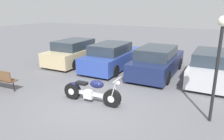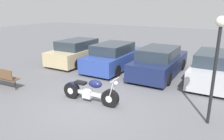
% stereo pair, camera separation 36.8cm
% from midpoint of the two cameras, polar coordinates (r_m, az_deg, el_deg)
% --- Properties ---
extents(ground_plane, '(60.00, 60.00, 0.00)m').
position_cam_midpoint_polar(ground_plane, '(7.88, -4.43, -8.96)').
color(ground_plane, slate).
extents(motorcycle, '(2.26, 0.62, 1.03)m').
position_cam_midpoint_polar(motorcycle, '(7.94, -4.53, -5.56)').
color(motorcycle, black).
rests_on(motorcycle, ground_plane).
extents(parked_car_champagne, '(1.88, 4.49, 1.42)m').
position_cam_midpoint_polar(parked_car_champagne, '(13.59, -7.72, 4.73)').
color(parked_car_champagne, '#C6B284').
rests_on(parked_car_champagne, ground_plane).
extents(parked_car_blue, '(1.88, 4.49, 1.42)m').
position_cam_midpoint_polar(parked_car_blue, '(12.16, 1.58, 3.48)').
color(parked_car_blue, '#2D479E').
rests_on(parked_car_blue, ground_plane).
extents(parked_car_navy, '(1.88, 4.49, 1.42)m').
position_cam_midpoint_polar(parked_car_navy, '(11.28, 13.20, 2.03)').
color(parked_car_navy, '#19234C').
rests_on(parked_car_navy, ground_plane).
extents(parked_car_silver, '(1.88, 4.49, 1.42)m').
position_cam_midpoint_polar(parked_car_silver, '(11.07, 26.15, 0.48)').
color(parked_car_silver, '#BCBCC1').
rests_on(parked_car_silver, ground_plane).
extents(park_bench, '(1.60, 0.48, 0.89)m').
position_cam_midpoint_polar(park_bench, '(10.22, -26.06, -1.36)').
color(park_bench, brown).
rests_on(park_bench, ground_plane).
extents(lamp_post, '(0.30, 0.30, 3.13)m').
position_cam_midpoint_polar(lamp_post, '(6.67, 27.32, 4.96)').
color(lamp_post, black).
rests_on(lamp_post, ground_plane).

